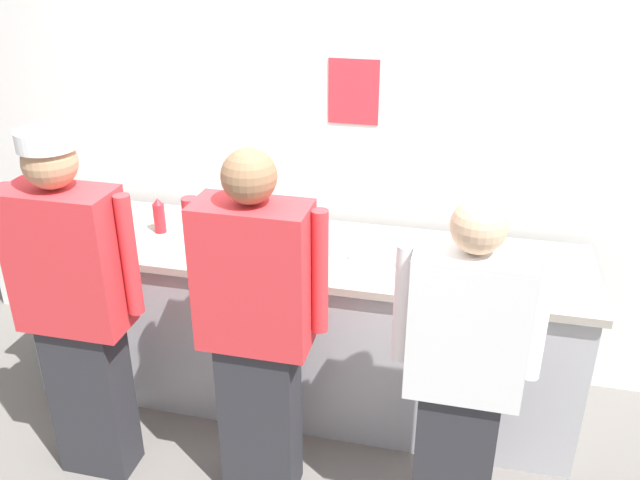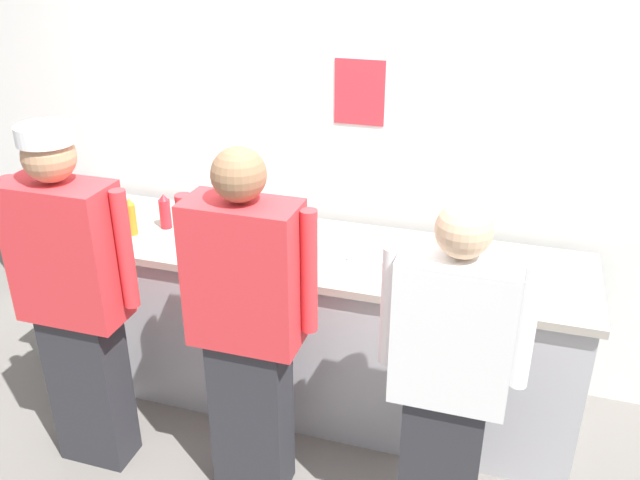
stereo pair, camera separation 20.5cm
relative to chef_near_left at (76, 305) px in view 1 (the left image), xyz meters
The scene contains 15 objects.
ground_plane 1.29m from the chef_near_left, 24.59° to the left, with size 9.00×9.00×0.00m, color slate.
wall_back 1.57m from the chef_near_left, 57.21° to the left, with size 4.62×0.11×2.67m.
prep_counter 1.21m from the chef_near_left, 43.16° to the left, with size 2.94×0.75×0.93m.
chef_near_left is the anchor object (origin of this frame).
chef_center 0.82m from the chef_near_left, ahead, with size 0.61×0.24×1.68m.
chef_far_right 1.69m from the chef_near_left, ahead, with size 0.59×0.24×1.58m.
plate_stack_front 2.13m from the chef_near_left, 17.03° to the left, with size 0.19×0.19×0.07m.
mixing_bowl_steel 1.01m from the chef_near_left, 44.45° to the left, with size 0.40×0.40×0.14m, color #B7BABF.
sheet_tray 1.55m from the chef_near_left, 31.99° to the left, with size 0.42×0.30×0.02m, color #B7BABF.
squeeze_bottle_primary 0.79m from the chef_near_left, 87.26° to the left, with size 0.06×0.06×0.20m.
squeeze_bottle_secondary 0.66m from the chef_near_left, 98.07° to the left, with size 0.05×0.05×0.21m.
squeeze_bottle_spare 1.92m from the chef_near_left, 26.33° to the left, with size 0.06×0.06×0.19m.
ramekin_red_sauce 1.93m from the chef_near_left, 21.47° to the left, with size 0.11×0.11×0.04m.
ramekin_yellow_sauce 0.91m from the chef_near_left, 74.84° to the left, with size 0.09×0.09×0.04m.
chefs_knife 0.89m from the chef_near_left, 114.93° to the left, with size 0.27×0.03×0.02m.
Camera 1 is at (0.83, -2.60, 2.45)m, focal length 37.61 mm.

